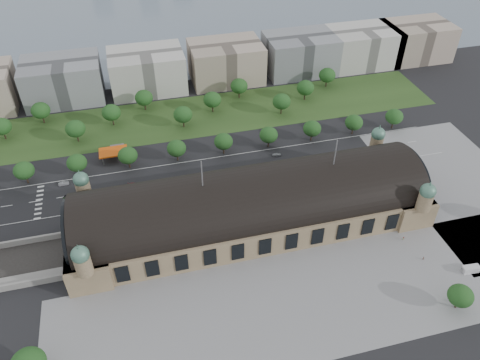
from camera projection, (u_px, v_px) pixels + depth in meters
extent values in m
plane|color=black|center=(251.00, 223.00, 202.37)|extent=(900.00, 900.00, 0.00)
cube|color=#9E8362|center=(251.00, 213.00, 198.57)|extent=(150.00, 40.00, 12.00)
cube|color=#9E8362|center=(89.00, 242.00, 185.67)|extent=(16.00, 43.00, 12.00)
cube|color=#9E8362|center=(394.00, 188.00, 211.46)|extent=(16.00, 43.00, 12.00)
cylinder|color=black|center=(251.00, 203.00, 194.76)|extent=(144.00, 37.60, 37.60)
cylinder|color=black|center=(69.00, 231.00, 179.44)|extent=(1.20, 32.00, 32.00)
cylinder|color=black|center=(410.00, 172.00, 207.54)|extent=(1.20, 32.00, 32.00)
cylinder|color=#9E8362|center=(84.00, 190.00, 195.05)|extent=(6.00, 6.00, 8.00)
sphere|color=#4E7E68|center=(81.00, 179.00, 191.56)|extent=(6.40, 6.40, 6.40)
cone|color=#4E7E68|center=(79.00, 172.00, 189.02)|extent=(1.00, 1.00, 2.50)
cylinder|color=#9E8362|center=(376.00, 144.00, 220.84)|extent=(6.00, 6.00, 8.00)
sphere|color=#4E7E68|center=(378.00, 134.00, 217.35)|extent=(6.40, 6.40, 6.40)
cone|color=#4E7E68|center=(380.00, 127.00, 214.81)|extent=(1.00, 1.00, 2.50)
cylinder|color=#9E8362|center=(83.00, 265.00, 163.61)|extent=(6.00, 6.00, 8.00)
sphere|color=#4E7E68|center=(80.00, 255.00, 160.12)|extent=(6.40, 6.40, 6.40)
cone|color=#4E7E68|center=(77.00, 247.00, 157.58)|extent=(1.00, 1.00, 2.50)
cylinder|color=#9E8362|center=(425.00, 201.00, 189.40)|extent=(6.00, 6.00, 8.00)
sphere|color=#4E7E68|center=(428.00, 191.00, 185.91)|extent=(6.40, 6.40, 6.40)
cone|color=#4E7E68|center=(431.00, 183.00, 183.37)|extent=(1.00, 1.00, 2.50)
cylinder|color=#59595B|center=(202.00, 174.00, 178.54)|extent=(0.50, 0.50, 12.00)
cylinder|color=#59595B|center=(335.00, 152.00, 189.13)|extent=(0.50, 0.50, 12.00)
cube|color=gray|center=(309.00, 300.00, 171.36)|extent=(190.00, 48.00, 0.12)
cube|color=gray|center=(460.00, 185.00, 222.20)|extent=(56.00, 100.00, 0.12)
cube|color=black|center=(191.00, 177.00, 226.97)|extent=(260.00, 26.00, 0.10)
cube|color=#29461C|center=(183.00, 117.00, 269.11)|extent=(300.00, 45.00, 0.10)
cube|color=#DC510C|center=(113.00, 152.00, 235.22)|extent=(14.00, 9.00, 0.70)
cube|color=#59595B|center=(118.00, 149.00, 242.07)|extent=(7.00, 5.00, 3.20)
cylinder|color=#59595B|center=(103.00, 154.00, 238.15)|extent=(0.50, 0.50, 4.40)
cylinder|color=#59595B|center=(125.00, 150.00, 240.26)|extent=(0.50, 0.50, 4.40)
cylinder|color=#59595B|center=(103.00, 161.00, 233.36)|extent=(0.50, 0.50, 4.40)
cylinder|color=#59595B|center=(125.00, 158.00, 235.47)|extent=(0.50, 0.50, 4.40)
cube|color=slate|center=(164.00, 0.00, 425.47)|extent=(700.00, 320.00, 0.08)
cube|color=gray|center=(63.00, 80.00, 278.94)|extent=(45.00, 32.00, 24.00)
cube|color=beige|center=(147.00, 71.00, 288.56)|extent=(45.00, 32.00, 24.00)
cube|color=#B6A18F|center=(226.00, 62.00, 298.18)|extent=(45.00, 32.00, 24.00)
cube|color=gray|center=(300.00, 54.00, 307.80)|extent=(45.00, 32.00, 24.00)
cube|color=beige|center=(362.00, 47.00, 316.46)|extent=(45.00, 32.00, 24.00)
cube|color=#B6A18F|center=(415.00, 41.00, 324.16)|extent=(45.00, 32.00, 24.00)
cylinder|color=#2D2116|center=(27.00, 179.00, 222.21)|extent=(0.70, 0.70, 4.32)
ellipsoid|color=#1F4A1A|center=(24.00, 171.00, 218.86)|extent=(9.60, 9.60, 8.16)
cylinder|color=#2D2116|center=(79.00, 171.00, 226.83)|extent=(0.70, 0.70, 4.32)
ellipsoid|color=#1F4A1A|center=(77.00, 163.00, 223.48)|extent=(9.60, 9.60, 8.16)
cylinder|color=#2D2116|center=(129.00, 164.00, 231.44)|extent=(0.70, 0.70, 4.32)
ellipsoid|color=#1F4A1A|center=(128.00, 155.00, 228.09)|extent=(9.60, 9.60, 8.16)
cylinder|color=#2D2116|center=(177.00, 157.00, 236.06)|extent=(0.70, 0.70, 4.32)
ellipsoid|color=#1F4A1A|center=(177.00, 148.00, 232.71)|extent=(9.60, 9.60, 8.16)
cylinder|color=#2D2116|center=(224.00, 150.00, 240.68)|extent=(0.70, 0.70, 4.32)
ellipsoid|color=#1F4A1A|center=(223.00, 141.00, 237.33)|extent=(9.60, 9.60, 8.16)
cylinder|color=#2D2116|center=(268.00, 143.00, 245.30)|extent=(0.70, 0.70, 4.32)
ellipsoid|color=#1F4A1A|center=(269.00, 135.00, 241.95)|extent=(9.60, 9.60, 8.16)
cylinder|color=#2D2116|center=(311.00, 137.00, 249.92)|extent=(0.70, 0.70, 4.32)
ellipsoid|color=#1F4A1A|center=(312.00, 129.00, 246.57)|extent=(9.60, 9.60, 8.16)
cylinder|color=#2D2116|center=(352.00, 131.00, 254.54)|extent=(0.70, 0.70, 4.32)
ellipsoid|color=#1F4A1A|center=(354.00, 122.00, 251.19)|extent=(9.60, 9.60, 8.16)
cylinder|color=#2D2116|center=(392.00, 125.00, 259.16)|extent=(0.70, 0.70, 4.32)
ellipsoid|color=#1F4A1A|center=(394.00, 117.00, 255.81)|extent=(9.60, 9.60, 8.16)
cylinder|color=#2D2116|center=(5.00, 135.00, 250.65)|extent=(0.70, 0.70, 4.68)
ellipsoid|color=#1F4A1A|center=(1.00, 126.00, 247.02)|extent=(10.40, 10.40, 8.84)
cylinder|color=#2D2116|center=(43.00, 119.00, 263.29)|extent=(0.70, 0.70, 4.68)
ellipsoid|color=#1F4A1A|center=(41.00, 110.00, 259.66)|extent=(10.40, 10.40, 8.84)
cylinder|color=#2D2116|center=(78.00, 138.00, 248.98)|extent=(0.70, 0.70, 4.68)
ellipsoid|color=#1F4A1A|center=(75.00, 129.00, 245.35)|extent=(10.40, 10.40, 8.84)
cylinder|color=#2D2116|center=(113.00, 121.00, 261.62)|extent=(0.70, 0.70, 4.68)
ellipsoid|color=#1F4A1A|center=(111.00, 112.00, 257.99)|extent=(10.40, 10.40, 8.84)
cylinder|color=#2D2116|center=(145.00, 106.00, 274.26)|extent=(0.70, 0.70, 4.68)
ellipsoid|color=#1F4A1A|center=(144.00, 98.00, 270.63)|extent=(10.40, 10.40, 8.84)
cylinder|color=#2D2116|center=(184.00, 123.00, 259.95)|extent=(0.70, 0.70, 4.68)
ellipsoid|color=#1F4A1A|center=(183.00, 115.00, 256.32)|extent=(10.40, 10.40, 8.84)
cylinder|color=#2D2116|center=(213.00, 108.00, 272.59)|extent=(0.70, 0.70, 4.68)
ellipsoid|color=#1F4A1A|center=(212.00, 100.00, 268.96)|extent=(10.40, 10.40, 8.84)
cylinder|color=#2D2116|center=(239.00, 94.00, 285.23)|extent=(0.70, 0.70, 4.68)
ellipsoid|color=#1F4A1A|center=(239.00, 86.00, 281.60)|extent=(10.40, 10.40, 8.84)
cylinder|color=#2D2116|center=(281.00, 110.00, 270.92)|extent=(0.70, 0.70, 4.68)
ellipsoid|color=#1F4A1A|center=(282.00, 101.00, 267.29)|extent=(10.40, 10.40, 8.84)
cylinder|color=#2D2116|center=(305.00, 96.00, 283.56)|extent=(0.70, 0.70, 4.68)
ellipsoid|color=#1F4A1A|center=(305.00, 88.00, 279.93)|extent=(10.40, 10.40, 8.84)
cylinder|color=#2D2116|center=(326.00, 83.00, 296.20)|extent=(0.70, 0.70, 4.68)
ellipsoid|color=#1F4A1A|center=(327.00, 75.00, 292.57)|extent=(10.40, 10.40, 8.84)
cylinder|color=#2D2116|center=(457.00, 304.00, 167.74)|extent=(0.70, 0.70, 3.96)
ellipsoid|color=#1F4A1A|center=(461.00, 296.00, 164.67)|extent=(9.00, 9.00, 7.65)
imported|color=gray|center=(64.00, 184.00, 221.86)|extent=(4.95, 2.00, 1.60)
imported|color=black|center=(70.00, 196.00, 214.96)|extent=(5.46, 2.56, 1.51)
imported|color=maroon|center=(134.00, 185.00, 221.27)|extent=(5.70, 2.85, 1.59)
imported|color=#53565A|center=(277.00, 155.00, 239.83)|extent=(4.41, 1.78, 1.42)
imported|color=silver|center=(352.00, 163.00, 234.78)|extent=(4.83, 2.49, 1.30)
imported|color=black|center=(110.00, 211.00, 207.38)|extent=(4.66, 3.09, 1.45)
imported|color=maroon|center=(109.00, 207.00, 209.21)|extent=(5.94, 5.04, 1.51)
imported|color=#181B44|center=(99.00, 209.00, 208.40)|extent=(5.16, 4.43, 1.42)
imported|color=#4F5056|center=(150.00, 200.00, 212.76)|extent=(4.84, 4.40, 1.60)
imported|color=silver|center=(156.00, 199.00, 213.33)|extent=(4.13, 3.00, 1.30)
imported|color=#979BA0|center=(129.00, 210.00, 207.99)|extent=(5.59, 4.77, 1.42)
imported|color=black|center=(149.00, 200.00, 212.64)|extent=(5.97, 4.21, 1.60)
imported|color=#B31C34|center=(190.00, 187.00, 218.74)|extent=(12.68, 4.09, 3.47)
imported|color=silver|center=(283.00, 174.00, 226.11)|extent=(11.49, 3.48, 3.16)
imported|color=silver|center=(309.00, 170.00, 228.58)|extent=(12.16, 3.20, 3.36)
cube|color=silver|center=(471.00, 269.00, 180.85)|extent=(6.79, 3.16, 2.86)
cube|color=silver|center=(465.00, 271.00, 180.81)|extent=(1.95, 2.55, 1.98)
imported|color=gray|center=(403.00, 239.00, 194.27)|extent=(0.81, 0.53, 1.57)
imported|color=gray|center=(423.00, 258.00, 185.88)|extent=(0.65, 0.73, 1.68)
imported|color=gray|center=(457.00, 302.00, 169.76)|extent=(1.33, 1.16, 1.93)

